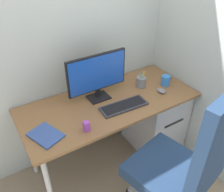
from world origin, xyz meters
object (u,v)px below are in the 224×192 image
(coffee_mug, at_px, (166,80))
(desk_clamp_accessory, at_px, (87,126))
(pen_holder, at_px, (141,82))
(notebook, at_px, (46,135))
(office_chair, at_px, (185,164))
(filing_cabinet, at_px, (154,118))
(keyboard, at_px, (124,106))
(mouse, at_px, (161,91))
(monitor, at_px, (97,75))

(coffee_mug, xyz_separation_m, desk_clamp_accessory, (-0.92, -0.18, -0.01))
(pen_holder, bearing_deg, desk_clamp_accessory, -158.62)
(pen_holder, height_order, notebook, pen_holder)
(office_chair, xyz_separation_m, filing_cabinet, (0.41, 0.76, -0.32))
(filing_cabinet, distance_m, keyboard, 0.65)
(mouse, distance_m, coffee_mug, 0.15)
(keyboard, xyz_separation_m, notebook, (-0.66, 0.01, -0.00))
(filing_cabinet, distance_m, desk_clamp_accessory, 0.99)
(office_chair, distance_m, desk_clamp_accessory, 0.73)
(coffee_mug, bearing_deg, keyboard, -170.94)
(office_chair, height_order, monitor, office_chair)
(desk_clamp_accessory, bearing_deg, pen_holder, 21.38)
(monitor, height_order, mouse, monitor)
(notebook, xyz_separation_m, desk_clamp_accessory, (0.27, -0.10, 0.03))
(coffee_mug, bearing_deg, mouse, -146.37)
(filing_cabinet, relative_size, keyboard, 1.61)
(filing_cabinet, height_order, mouse, mouse)
(monitor, bearing_deg, notebook, -157.67)
(office_chair, bearing_deg, mouse, 62.15)
(keyboard, bearing_deg, mouse, 0.54)
(monitor, height_order, desk_clamp_accessory, monitor)
(filing_cabinet, relative_size, notebook, 2.83)
(keyboard, bearing_deg, filing_cabinet, 13.49)
(keyboard, relative_size, notebook, 1.76)
(desk_clamp_accessory, bearing_deg, coffee_mug, 10.99)
(office_chair, bearing_deg, keyboard, 95.49)
(filing_cabinet, height_order, desk_clamp_accessory, desk_clamp_accessory)
(coffee_mug, height_order, desk_clamp_accessory, coffee_mug)
(keyboard, distance_m, notebook, 0.66)
(monitor, height_order, notebook, monitor)
(keyboard, distance_m, coffee_mug, 0.54)
(pen_holder, distance_m, notebook, 0.99)
(filing_cabinet, relative_size, desk_clamp_accessory, 8.23)
(office_chair, height_order, notebook, office_chair)
(pen_holder, bearing_deg, filing_cabinet, -22.66)
(notebook, height_order, desk_clamp_accessory, desk_clamp_accessory)
(mouse, bearing_deg, office_chair, -121.44)
(pen_holder, bearing_deg, office_chair, -106.86)
(office_chair, xyz_separation_m, mouse, (0.34, 0.65, 0.10))
(filing_cabinet, height_order, coffee_mug, coffee_mug)
(office_chair, relative_size, desk_clamp_accessory, 16.36)
(desk_clamp_accessory, bearing_deg, monitor, 50.00)
(mouse, height_order, pen_holder, pen_holder)
(mouse, bearing_deg, pen_holder, 114.18)
(keyboard, xyz_separation_m, mouse, (0.41, 0.00, 0.01))
(keyboard, bearing_deg, notebook, 179.16)
(desk_clamp_accessory, bearing_deg, office_chair, -51.02)
(keyboard, bearing_deg, coffee_mug, 9.06)
(filing_cabinet, xyz_separation_m, coffee_mug, (0.05, -0.03, 0.46))
(office_chair, relative_size, keyboard, 3.20)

